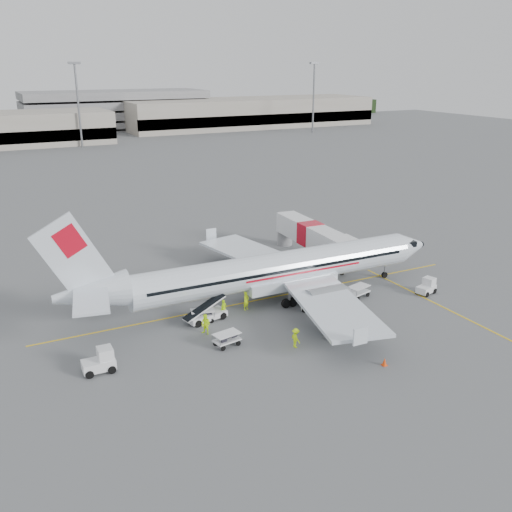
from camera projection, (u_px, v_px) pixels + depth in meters
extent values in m
plane|color=#56595B|center=(265.00, 299.00, 55.66)|extent=(360.00, 360.00, 0.00)
cube|color=yellow|center=(265.00, 299.00, 55.66)|extent=(44.00, 0.20, 0.01)
cube|color=yellow|center=(432.00, 302.00, 54.91)|extent=(0.20, 20.00, 0.01)
cone|color=#F6430D|center=(383.00, 255.00, 67.59)|extent=(0.34, 0.34, 0.55)
cone|color=#F6430D|center=(239.00, 237.00, 74.43)|extent=(0.34, 0.34, 0.56)
cone|color=#F6430D|center=(385.00, 362.00, 43.25)|extent=(0.40, 0.40, 0.65)
imported|color=#B4E10F|center=(246.00, 301.00, 52.90)|extent=(0.76, 0.65, 1.78)
imported|color=#B4E10F|center=(206.00, 324.00, 48.10)|extent=(1.04, 1.09, 1.78)
imported|color=#B4E10F|center=(296.00, 338.00, 45.88)|extent=(0.67, 1.09, 1.64)
imported|color=#B4E10F|center=(224.00, 308.00, 51.49)|extent=(1.00, 0.92, 1.64)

